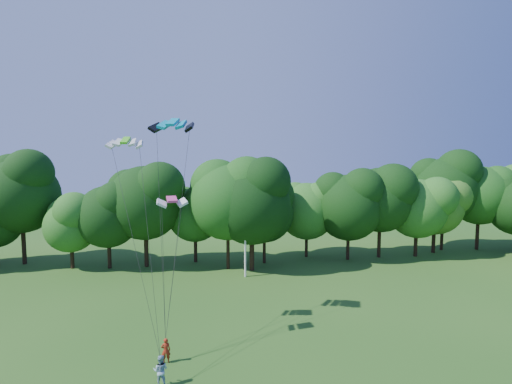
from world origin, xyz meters
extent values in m
cylinder|color=silver|center=(3.55, 30.01, 4.46)|extent=(0.22, 0.22, 8.92)
cube|color=silver|center=(3.55, 30.01, 8.70)|extent=(1.74, 0.55, 0.08)
imported|color=maroon|center=(-3.47, 12.64, 0.82)|extent=(0.64, 0.47, 1.64)
imported|color=#89A7BE|center=(-3.54, 10.07, 0.91)|extent=(1.00, 0.85, 1.83)
cube|color=#0591AD|center=(-3.13, 18.12, 15.80)|extent=(3.48, 2.24, 0.72)
cube|color=#50DB20|center=(-6.36, 16.86, 14.39)|extent=(2.52, 1.30, 0.57)
cube|color=#D83C82|center=(-3.07, 14.93, 10.37)|extent=(2.19, 1.37, 0.39)
cylinder|color=#332214|center=(4.58, 32.48, 2.46)|extent=(0.51, 0.51, 4.93)
ellipsoid|color=black|center=(4.58, 32.48, 8.96)|extent=(9.85, 9.85, 10.75)
cylinder|color=#311D13|center=(30.26, 37.41, 2.05)|extent=(0.44, 0.44, 4.10)
ellipsoid|color=#37661F|center=(30.26, 37.41, 7.45)|extent=(8.20, 8.20, 8.94)
camera|label=1|loc=(-0.99, -12.53, 13.41)|focal=28.00mm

